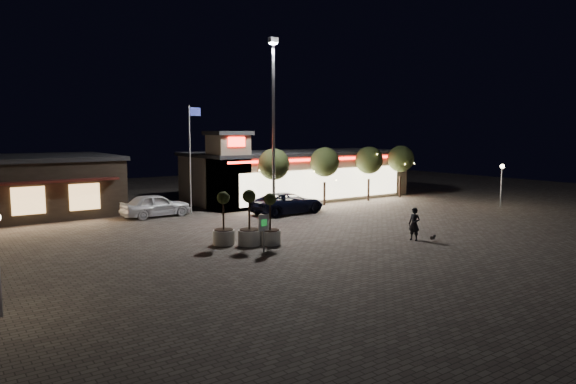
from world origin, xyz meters
TOP-DOWN VIEW (x-y plane):
  - ground at (0.00, 0.00)m, footprint 90.00×90.00m
  - retail_building at (9.51, 15.82)m, footprint 20.40×8.40m
  - floodlight_pole at (2.00, 8.00)m, footprint 0.60×0.40m
  - flagpole at (-1.90, 13.00)m, footprint 0.95×0.10m
  - lamp_post_east at (20.00, 2.00)m, footprint 0.36×0.36m
  - string_tree_a at (4.00, 11.00)m, footprint 2.42×2.42m
  - string_tree_b at (9.00, 11.00)m, footprint 2.42×2.42m
  - string_tree_c at (14.00, 11.00)m, footprint 2.42×2.42m
  - string_tree_d at (18.00, 11.00)m, footprint 2.42×2.42m
  - pickup_truck at (4.00, 9.13)m, footprint 5.84×2.92m
  - white_sedan at (-4.54, 13.40)m, footprint 4.98×2.17m
  - pedestrian at (4.36, -2.67)m, footprint 0.57×0.75m
  - dog at (5.08, -3.43)m, footprint 0.45×0.22m
  - planter_left at (-4.86, 2.51)m, footprint 1.17×1.17m
  - planter_mid at (-2.79, 1.09)m, footprint 1.14×1.14m
  - planter_right at (-3.78, 1.61)m, footprint 1.22×1.22m
  - valet_sign at (-4.03, -0.21)m, footprint 0.63×0.13m

SIDE VIEW (x-z plane):
  - ground at x=0.00m, z-range 0.00..0.00m
  - dog at x=5.08m, z-range 0.12..0.35m
  - pickup_truck at x=4.00m, z-range 0.00..1.59m
  - white_sedan at x=-4.54m, z-range 0.00..1.67m
  - planter_mid at x=-2.79m, z-range -0.53..2.26m
  - planter_left at x=-4.86m, z-range -0.55..2.33m
  - pedestrian at x=4.36m, z-range 0.00..1.85m
  - planter_right at x=-3.78m, z-range -0.57..2.42m
  - valet_sign at x=-4.03m, z-range 0.38..2.29m
  - retail_building at x=9.51m, z-range -0.84..5.26m
  - lamp_post_east at x=20.00m, z-range 0.72..4.20m
  - string_tree_a at x=4.00m, z-range 1.17..5.95m
  - string_tree_b at x=9.00m, z-range 1.17..5.95m
  - string_tree_c at x=14.00m, z-range 1.17..5.95m
  - string_tree_d at x=18.00m, z-range 1.17..5.95m
  - flagpole at x=-1.90m, z-range 0.74..8.74m
  - floodlight_pole at x=2.00m, z-range 0.83..13.21m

